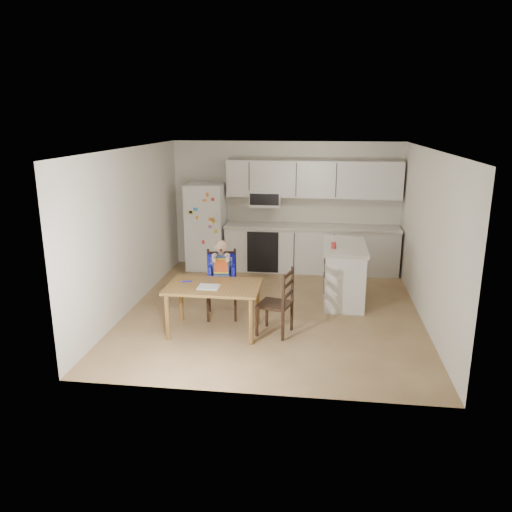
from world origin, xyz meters
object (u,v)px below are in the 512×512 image
Objects in this scene: kitchen_island at (344,273)px; dining_table at (214,292)px; chair_booster at (222,270)px; chair_side at (281,298)px; refrigerator at (206,227)px; red_cup at (334,245)px.

kitchen_island reaches higher than dining_table.
chair_side is at bearing -41.63° from chair_booster.
red_cup is at bearing -36.51° from refrigerator.
refrigerator is 1.79× the size of chair_side.
kitchen_island is 1.00× the size of dining_table.
chair_side is (0.95, -0.59, -0.18)m from chair_booster.
chair_booster reaches higher than chair_side.
refrigerator is 3.18m from dining_table.
chair_booster is (-1.67, -0.63, -0.29)m from red_cup.
dining_table is at bearing -98.86° from chair_booster.
refrigerator reaches higher than chair_side.
refrigerator is 1.31× the size of dining_table.
refrigerator is 3.52m from chair_side.
chair_booster is at bearing -72.19° from refrigerator.
refrigerator is 1.31× the size of kitchen_island.
dining_table is at bearing -143.13° from red_cup.
chair_booster reaches higher than kitchen_island.
red_cup is 0.07× the size of dining_table.
chair_booster reaches higher than dining_table.
chair_side is at bearing -120.57° from red_cup.
chair_side is (-0.91, -1.46, 0.05)m from kitchen_island.
red_cup is at bearing 164.42° from chair_side.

